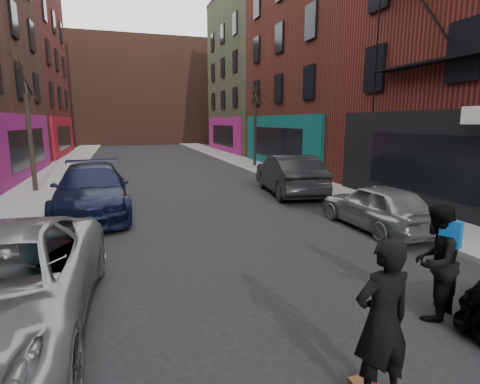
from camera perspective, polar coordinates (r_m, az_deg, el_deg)
sidewalk_left at (r=30.55m, az=-24.54°, el=4.03°), size 2.50×84.00×0.13m
sidewalk_right at (r=31.54m, az=-1.34°, el=5.18°), size 2.50×84.00×0.13m
buildings_right at (r=23.22m, az=28.73°, el=21.61°), size 12.00×56.00×16.00m
building_far at (r=56.34m, az=-15.39°, el=14.34°), size 40.00×10.00×14.00m
tree_left_far at (r=18.54m, az=-29.60°, el=10.14°), size 2.00×2.00×6.50m
tree_right_far at (r=25.66m, az=2.32°, el=11.64°), size 2.00×2.00×6.80m
parked_left_end at (r=13.59m, az=-21.66°, el=0.27°), size 2.59×5.89×1.68m
parked_right_far at (r=11.68m, az=20.23°, el=-2.06°), size 1.67×4.02×1.36m
parked_right_end at (r=16.37m, az=7.46°, el=2.67°), size 2.50×5.41×1.72m
skateboarder at (r=4.49m, az=20.83°, el=-17.96°), size 0.69×0.46×1.87m
pedestrian at (r=6.81m, az=27.62°, el=-9.33°), size 1.13×1.04×1.88m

